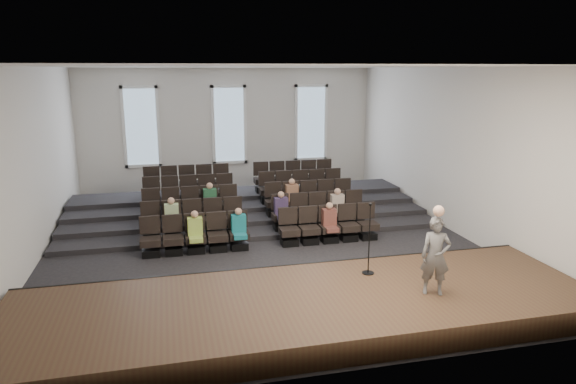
% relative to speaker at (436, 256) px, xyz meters
% --- Properties ---
extents(ground, '(14.00, 14.00, 0.00)m').
position_rel_speaker_xyz_m(ground, '(-2.54, 5.51, -1.30)').
color(ground, black).
rests_on(ground, ground).
extents(ceiling, '(12.00, 14.00, 0.02)m').
position_rel_speaker_xyz_m(ceiling, '(-2.54, 5.51, 3.71)').
color(ceiling, white).
rests_on(ceiling, ground).
extents(wall_back, '(12.00, 0.04, 5.00)m').
position_rel_speaker_xyz_m(wall_back, '(-2.54, 12.53, 1.20)').
color(wall_back, silver).
rests_on(wall_back, ground).
extents(wall_front, '(12.00, 0.04, 5.00)m').
position_rel_speaker_xyz_m(wall_front, '(-2.54, -1.51, 1.20)').
color(wall_front, silver).
rests_on(wall_front, ground).
extents(wall_left, '(0.04, 14.00, 5.00)m').
position_rel_speaker_xyz_m(wall_left, '(-8.56, 5.51, 1.20)').
color(wall_left, silver).
rests_on(wall_left, ground).
extents(wall_right, '(0.04, 14.00, 5.00)m').
position_rel_speaker_xyz_m(wall_right, '(3.48, 5.51, 1.20)').
color(wall_right, silver).
rests_on(wall_right, ground).
extents(stage, '(11.80, 3.60, 0.50)m').
position_rel_speaker_xyz_m(stage, '(-2.54, 0.41, -1.05)').
color(stage, '#3E2C1A').
rests_on(stage, ground).
extents(stage_lip, '(11.80, 0.06, 0.52)m').
position_rel_speaker_xyz_m(stage_lip, '(-2.54, 2.18, -1.05)').
color(stage_lip, black).
rests_on(stage_lip, ground).
extents(risers, '(11.80, 4.80, 0.60)m').
position_rel_speaker_xyz_m(risers, '(-2.54, 8.68, -1.10)').
color(risers, black).
rests_on(risers, ground).
extents(seating_rows, '(6.80, 4.70, 1.67)m').
position_rel_speaker_xyz_m(seating_rows, '(-2.54, 7.05, -0.62)').
color(seating_rows, black).
rests_on(seating_rows, ground).
extents(windows, '(8.44, 0.10, 3.24)m').
position_rel_speaker_xyz_m(windows, '(-2.54, 12.46, 1.40)').
color(windows, white).
rests_on(windows, wall_back).
extents(audience, '(5.45, 2.64, 1.10)m').
position_rel_speaker_xyz_m(audience, '(-2.54, 5.83, -0.49)').
color(audience, '#A3C24D').
rests_on(audience, seating_rows).
extents(speaker, '(0.68, 0.57, 1.59)m').
position_rel_speaker_xyz_m(speaker, '(0.00, 0.00, 0.00)').
color(speaker, '#565451').
rests_on(speaker, stage).
extents(mic_stand, '(0.27, 0.27, 1.63)m').
position_rel_speaker_xyz_m(mic_stand, '(-0.89, 1.28, -0.31)').
color(mic_stand, black).
rests_on(mic_stand, stage).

